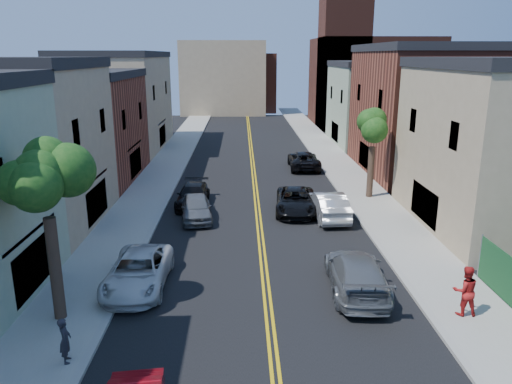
{
  "coord_description": "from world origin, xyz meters",
  "views": [
    {
      "loc": [
        -1.01,
        -2.84,
        9.69
      ],
      "look_at": [
        -0.19,
        24.74,
        2.0
      ],
      "focal_mm": 34.49,
      "sensor_mm": 36.0,
      "label": 1
    }
  ],
  "objects": [
    {
      "name": "sidewalk_left",
      "position": [
        -7.9,
        40.0,
        0.07
      ],
      "size": [
        3.2,
        100.0,
        0.15
      ],
      "primitive_type": "cube",
      "color": "gray",
      "rests_on": "ground"
    },
    {
      "name": "sidewalk_right",
      "position": [
        7.9,
        40.0,
        0.07
      ],
      "size": [
        3.2,
        100.0,
        0.15
      ],
      "primitive_type": "cube",
      "color": "gray",
      "rests_on": "ground"
    },
    {
      "name": "curb_left",
      "position": [
        -6.15,
        40.0,
        0.07
      ],
      "size": [
        0.3,
        100.0,
        0.15
      ],
      "primitive_type": "cube",
      "color": "gray",
      "rests_on": "ground"
    },
    {
      "name": "curb_right",
      "position": [
        6.15,
        40.0,
        0.07
      ],
      "size": [
        0.3,
        100.0,
        0.15
      ],
      "primitive_type": "cube",
      "color": "gray",
      "rests_on": "ground"
    },
    {
      "name": "bldg_left_tan_near",
      "position": [
        -14.0,
        25.0,
        4.5
      ],
      "size": [
        9.0,
        10.0,
        9.0
      ],
      "primitive_type": "cube",
      "color": "#998466",
      "rests_on": "ground"
    },
    {
      "name": "bldg_left_brick",
      "position": [
        -14.0,
        36.0,
        4.0
      ],
      "size": [
        9.0,
        12.0,
        8.0
      ],
      "primitive_type": "cube",
      "color": "brown",
      "rests_on": "ground"
    },
    {
      "name": "bldg_left_tan_far",
      "position": [
        -14.0,
        50.0,
        4.75
      ],
      "size": [
        9.0,
        16.0,
        9.5
      ],
      "primitive_type": "cube",
      "color": "#998466",
      "rests_on": "ground"
    },
    {
      "name": "bldg_right_tan",
      "position": [
        14.0,
        24.0,
        4.5
      ],
      "size": [
        9.0,
        12.0,
        9.0
      ],
      "primitive_type": "cube",
      "color": "#998466",
      "rests_on": "ground"
    },
    {
      "name": "bldg_right_brick",
      "position": [
        14.0,
        38.0,
        5.0
      ],
      "size": [
        9.0,
        14.0,
        10.0
      ],
      "primitive_type": "cube",
      "color": "brown",
      "rests_on": "ground"
    },
    {
      "name": "bldg_right_palegrn",
      "position": [
        14.0,
        52.0,
        4.25
      ],
      "size": [
        9.0,
        12.0,
        8.5
      ],
      "primitive_type": "cube",
      "color": "gray",
      "rests_on": "ground"
    },
    {
      "name": "church",
      "position": [
        16.33,
        67.07,
        7.24
      ],
      "size": [
        16.2,
        14.2,
        22.6
      ],
      "color": "#4C2319",
      "rests_on": "ground"
    },
    {
      "name": "backdrop_left",
      "position": [
        -4.0,
        82.0,
        6.0
      ],
      "size": [
        14.0,
        8.0,
        12.0
      ],
      "primitive_type": "cube",
      "color": "#998466",
      "rests_on": "ground"
    },
    {
      "name": "backdrop_center",
      "position": [
        0.0,
        86.0,
        5.0
      ],
      "size": [
        10.0,
        8.0,
        10.0
      ],
      "primitive_type": "cube",
      "color": "brown",
      "rests_on": "ground"
    },
    {
      "name": "tree_left_mid",
      "position": [
        -7.88,
        14.01,
        6.58
      ],
      "size": [
        5.2,
        5.2,
        9.29
      ],
      "color": "#332119",
      "rests_on": "sidewalk_left"
    },
    {
      "name": "tree_right_far",
      "position": [
        7.92,
        30.01,
        5.76
      ],
      "size": [
        4.4,
        4.4,
        8.03
      ],
      "color": "#332119",
      "rests_on": "sidewalk_right"
    },
    {
      "name": "white_pickup",
      "position": [
        -5.5,
        16.71,
        0.74
      ],
      "size": [
        2.5,
        5.33,
        1.47
      ],
      "primitive_type": "imported",
      "rotation": [
        0.0,
        0.0,
        -0.01
      ],
      "color": "silver",
      "rests_on": "ground"
    },
    {
      "name": "grey_car_left",
      "position": [
        -3.8,
        25.79,
        0.76
      ],
      "size": [
        2.34,
        4.63,
        1.51
      ],
      "primitive_type": "imported",
      "rotation": [
        0.0,
        0.0,
        0.13
      ],
      "color": "#56595E",
      "rests_on": "ground"
    },
    {
      "name": "black_car_left",
      "position": [
        -4.28,
        28.7,
        0.7
      ],
      "size": [
        2.11,
        4.88,
        1.4
      ],
      "primitive_type": "imported",
      "rotation": [
        0.0,
        0.0,
        -0.03
      ],
      "color": "black",
      "rests_on": "ground"
    },
    {
      "name": "grey_car_right",
      "position": [
        3.8,
        16.09,
        0.81
      ],
      "size": [
        2.62,
        5.74,
        1.63
      ],
      "primitive_type": "imported",
      "rotation": [
        0.0,
        0.0,
        3.08
      ],
      "color": "#5B5F63",
      "rests_on": "ground"
    },
    {
      "name": "black_car_right",
      "position": [
        4.54,
        26.0,
        0.82
      ],
      "size": [
        2.01,
        4.83,
        1.64
      ],
      "primitive_type": "imported",
      "rotation": [
        0.0,
        0.0,
        3.12
      ],
      "color": "black",
      "rests_on": "ground"
    },
    {
      "name": "silver_car_right",
      "position": [
        4.27,
        25.81,
        0.83
      ],
      "size": [
        2.02,
        5.15,
        1.67
      ],
      "primitive_type": "imported",
      "rotation": [
        0.0,
        0.0,
        3.19
      ],
      "color": "#ACAFB4",
      "rests_on": "ground"
    },
    {
      "name": "dark_car_right_far",
      "position": [
        4.46,
        39.53,
        0.77
      ],
      "size": [
        2.63,
        5.57,
        1.54
      ],
      "primitive_type": "imported",
      "rotation": [
        0.0,
        0.0,
        3.13
      ],
      "color": "black",
      "rests_on": "ground"
    },
    {
      "name": "black_suv_lane",
      "position": [
        2.4,
        27.04,
        0.74
      ],
      "size": [
        2.93,
        5.53,
        1.48
      ],
      "primitive_type": "imported",
      "rotation": [
        0.0,
        0.0,
        -0.09
      ],
      "color": "black",
      "rests_on": "ground"
    },
    {
      "name": "pedestrian_left",
      "position": [
        -6.7,
        11.17,
        0.92
      ],
      "size": [
        0.49,
        0.63,
        1.54
      ],
      "primitive_type": "imported",
      "rotation": [
        0.0,
        0.0,
        1.82
      ],
      "color": "#232128",
      "rests_on": "sidewalk_left"
    },
    {
      "name": "pedestrian_right",
      "position": [
        7.38,
        13.76,
        1.14
      ],
      "size": [
        0.98,
        0.77,
        1.97
      ],
      "primitive_type": "imported",
      "rotation": [
        0.0,
        0.0,
        3.11
      ],
      "color": "#B31C1B",
      "rests_on": "sidewalk_right"
    }
  ]
}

